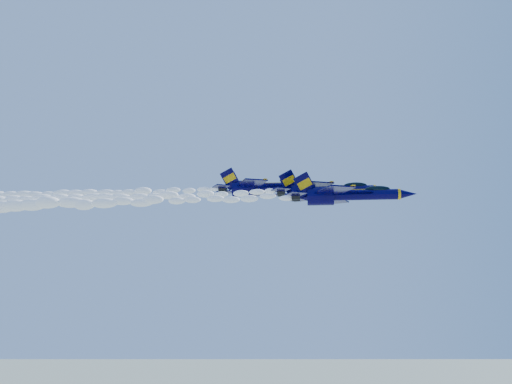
# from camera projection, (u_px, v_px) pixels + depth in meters

# --- Properties ---
(jet_lead) EXTENTS (15.94, 13.07, 5.92)m
(jet_lead) POSITION_uv_depth(u_px,v_px,m) (345.00, 195.00, 64.28)
(jet_lead) COLOR #040033
(smoke_trail_jet_lead) EXTENTS (44.78, 1.90, 1.71)m
(smoke_trail_jet_lead) POSITION_uv_depth(u_px,v_px,m) (126.00, 202.00, 67.20)
(smoke_trail_jet_lead) COLOR white
(jet_second) EXTENTS (16.00, 13.12, 5.94)m
(jet_second) POSITION_uv_depth(u_px,v_px,m) (326.00, 190.00, 70.82)
(jet_second) COLOR #040033
(smoke_trail_jet_second) EXTENTS (44.78, 1.91, 1.72)m
(smoke_trail_jet_second) POSITION_uv_depth(u_px,v_px,m) (127.00, 197.00, 73.74)
(smoke_trail_jet_second) COLOR white
(jet_third) EXTENTS (17.95, 14.72, 6.67)m
(jet_third) POSITION_uv_depth(u_px,v_px,m) (265.00, 187.00, 84.12)
(jet_third) COLOR #040033
(smoke_trail_jet_third) EXTENTS (44.78, 2.14, 1.93)m
(smoke_trail_jet_third) POSITION_uv_depth(u_px,v_px,m) (94.00, 193.00, 87.12)
(smoke_trail_jet_third) COLOR white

